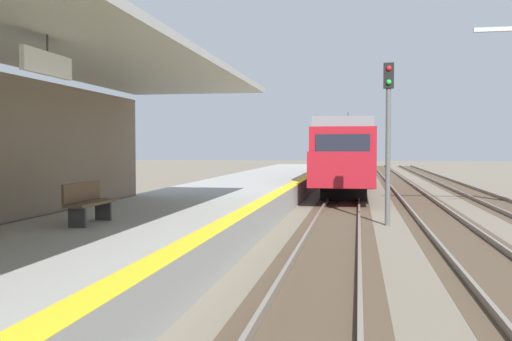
% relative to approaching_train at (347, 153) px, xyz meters
% --- Properties ---
extents(station_platform, '(5.00, 80.00, 0.91)m').
position_rel_approaching_train_xyz_m(station_platform, '(-4.40, -18.97, -1.73)').
color(station_platform, '#999993').
rests_on(station_platform, ground).
extents(track_pair_nearest_platform, '(2.34, 120.00, 0.16)m').
position_rel_approaching_train_xyz_m(track_pair_nearest_platform, '(-0.00, -14.97, -2.13)').
color(track_pair_nearest_platform, '#4C3D2D').
rests_on(track_pair_nearest_platform, ground).
extents(track_pair_middle, '(2.34, 120.00, 0.16)m').
position_rel_approaching_train_xyz_m(track_pair_middle, '(3.40, -14.97, -2.13)').
color(track_pair_middle, '#4C3D2D').
rests_on(track_pair_middle, ground).
extents(approaching_train, '(2.93, 19.60, 4.76)m').
position_rel_approaching_train_xyz_m(approaching_train, '(0.00, 0.00, 0.00)').
color(approaching_train, maroon).
rests_on(approaching_train, ground).
extents(rail_signal_post, '(0.32, 0.34, 5.20)m').
position_rel_approaching_train_xyz_m(rail_signal_post, '(1.61, -14.75, 1.02)').
color(rail_signal_post, '#4C4C4C').
rests_on(rail_signal_post, ground).
extents(platform_bench, '(0.45, 1.60, 0.88)m').
position_rel_approaching_train_xyz_m(platform_bench, '(-4.96, -22.33, -0.80)').
color(platform_bench, brown).
rests_on(platform_bench, station_platform).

